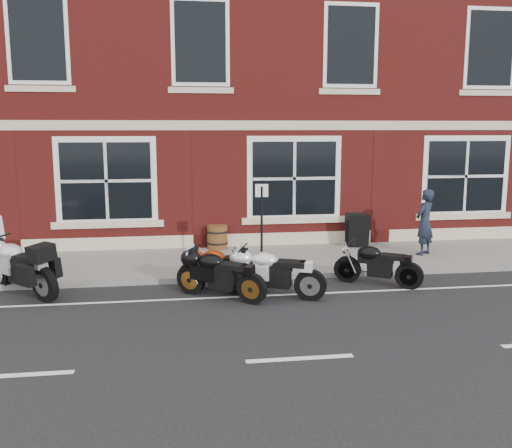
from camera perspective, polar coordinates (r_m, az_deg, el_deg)
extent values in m
plane|color=black|center=(11.37, 1.07, -7.47)|extent=(80.00, 80.00, 0.00)
cube|color=slate|center=(14.22, -0.90, -3.72)|extent=(30.00, 3.00, 0.12)
cube|color=slate|center=(12.70, 0.03, -5.35)|extent=(30.00, 0.16, 0.12)
cube|color=maroon|center=(21.46, -3.64, 16.72)|extent=(24.00, 12.00, 12.00)
cylinder|color=black|center=(13.15, -24.12, -4.36)|extent=(0.61, 0.60, 0.71)
cylinder|color=black|center=(11.81, -20.24, -5.63)|extent=(0.61, 0.60, 0.71)
cube|color=black|center=(12.44, -22.53, -3.24)|extent=(0.82, 0.81, 0.24)
ellipsoid|color=silver|center=(12.55, -22.96, -2.53)|extent=(0.72, 0.72, 0.35)
cube|color=black|center=(12.05, -21.46, -3.14)|extent=(0.64, 0.63, 0.11)
cylinder|color=black|center=(12.07, -6.43, -5.09)|extent=(0.59, 0.23, 0.57)
cylinder|color=black|center=(11.92, -0.25, -5.23)|extent=(0.59, 0.23, 0.57)
cube|color=black|center=(11.91, -3.59, -3.75)|extent=(0.75, 0.36, 0.20)
ellipsoid|color=#9E2906|center=(11.90, -4.24, -3.23)|extent=(0.56, 0.42, 0.29)
cube|color=black|center=(11.86, -1.87, -3.44)|extent=(0.53, 0.33, 0.09)
cylinder|color=black|center=(11.68, -6.44, -5.49)|extent=(0.57, 0.47, 0.62)
cylinder|color=black|center=(10.98, -0.34, -6.42)|extent=(0.57, 0.47, 0.62)
cube|color=black|center=(11.25, -3.71, -4.30)|extent=(0.76, 0.64, 0.21)
ellipsoid|color=black|center=(11.30, -4.35, -3.65)|extent=(0.64, 0.60, 0.31)
cube|color=black|center=(11.04, -2.00, -4.15)|extent=(0.58, 0.52, 0.10)
cylinder|color=black|center=(11.55, -1.60, -5.55)|extent=(0.63, 0.37, 0.64)
cylinder|color=black|center=(11.23, 5.49, -6.04)|extent=(0.63, 0.37, 0.64)
cube|color=black|center=(11.30, 1.66, -4.14)|extent=(0.82, 0.54, 0.22)
ellipsoid|color=silver|center=(11.30, 0.93, -3.50)|extent=(0.65, 0.55, 0.32)
cube|color=black|center=(11.19, 3.64, -3.86)|extent=(0.60, 0.46, 0.10)
cylinder|color=black|center=(12.65, 9.16, -4.45)|extent=(0.55, 0.42, 0.59)
cylinder|color=black|center=(12.36, 15.10, -4.99)|extent=(0.55, 0.42, 0.59)
cube|color=black|center=(12.43, 11.94, -3.32)|extent=(0.73, 0.59, 0.20)
ellipsoid|color=black|center=(12.43, 11.34, -2.77)|extent=(0.61, 0.56, 0.29)
cube|color=black|center=(12.33, 13.61, -3.13)|extent=(0.55, 0.48, 0.09)
imported|color=black|center=(15.15, 16.51, 0.18)|extent=(0.73, 0.70, 1.68)
cylinder|color=#4A2713|center=(15.34, -3.89, -1.31)|extent=(0.55, 0.55, 0.64)
cylinder|color=black|center=(15.37, -3.88, -1.87)|extent=(0.57, 0.57, 0.05)
cylinder|color=black|center=(15.31, -3.89, -0.75)|extent=(0.57, 0.57, 0.05)
cylinder|color=black|center=(12.62, 0.57, -0.63)|extent=(0.05, 0.05, 1.95)
cube|color=silver|center=(12.49, 0.57, 3.37)|extent=(0.28, 0.03, 0.28)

